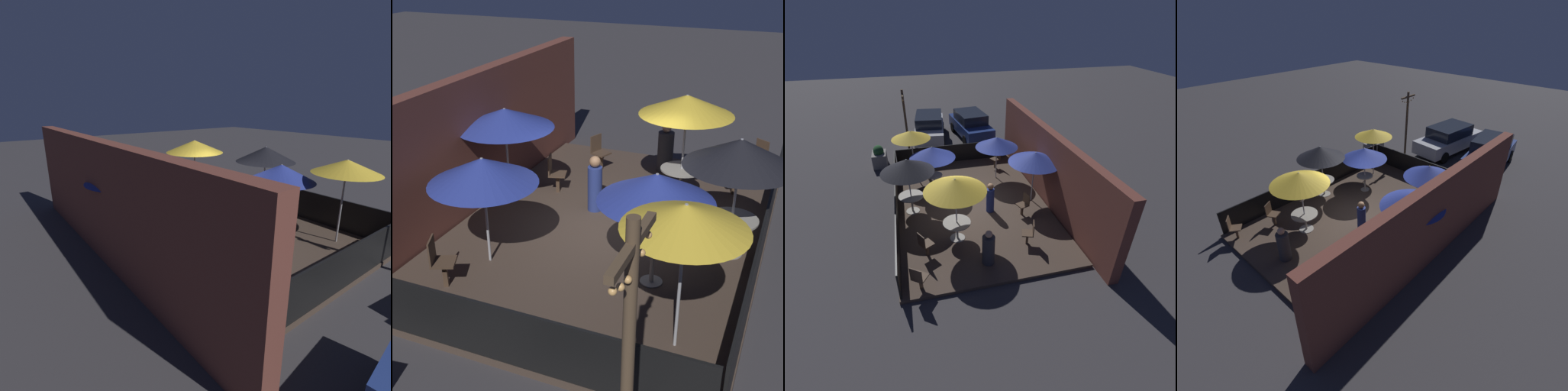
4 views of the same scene
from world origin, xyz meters
TOP-DOWN VIEW (x-y plane):
  - ground_plane at (0.00, 0.00)m, footprint 60.00×60.00m
  - patio_deck at (0.00, 0.00)m, footprint 8.86×6.16m
  - building_wall at (0.00, 3.31)m, footprint 10.46×0.36m
  - fence_front at (0.00, -3.04)m, footprint 8.66×0.05m
  - fence_side_left at (-4.38, 0.00)m, footprint 0.05×5.96m
  - patio_umbrella_0 at (-1.63, -1.34)m, footprint 1.98×1.98m
  - patio_umbrella_1 at (-0.10, -2.44)m, footprint 2.05×2.05m
  - patio_umbrella_2 at (2.04, -0.97)m, footprint 2.11×2.11m
  - patio_umbrella_3 at (-3.10, -2.14)m, footprint 1.79×1.79m
  - patio_umbrella_4 at (0.25, 2.59)m, footprint 2.15×2.15m
  - patio_umbrella_5 at (-2.09, 1.69)m, footprint 1.98×1.98m
  - dining_table_0 at (-1.63, -1.34)m, footprint 0.73×0.73m
  - dining_table_1 at (-0.10, -2.44)m, footprint 0.99×0.99m
  - dining_table_2 at (2.04, -0.97)m, footprint 0.99×0.99m
  - patio_chair_0 at (2.93, 1.43)m, footprint 0.51×0.51m
  - patio_chair_1 at (1.18, 1.88)m, footprint 0.50×0.50m
  - patio_chair_2 at (-3.14, 2.00)m, footprint 0.53×0.53m
  - patio_chair_3 at (2.71, -2.16)m, footprint 0.54×0.54m
  - patio_chair_4 at (4.10, -2.46)m, footprint 0.56×0.56m
  - patron_0 at (3.48, -0.20)m, footprint 0.49×0.49m
  - patron_1 at (0.64, 0.64)m, footprint 0.44×0.44m
  - light_post at (-5.93, -2.28)m, footprint 1.10×0.12m

SIDE VIEW (x-z plane):
  - ground_plane at x=0.00m, z-range 0.00..0.00m
  - patio_deck at x=0.00m, z-range 0.00..0.12m
  - fence_front at x=0.00m, z-range 0.12..1.07m
  - fence_side_left at x=-4.38m, z-range 0.12..1.07m
  - patio_chair_0 at x=2.93m, z-range 0.16..1.07m
  - patio_chair_4 at x=4.10m, z-range 0.16..1.08m
  - patio_chair_1 at x=1.18m, z-range 0.16..1.08m
  - patio_chair_2 at x=-3.14m, z-range 0.17..1.11m
  - patio_chair_3 at x=2.71m, z-range 0.17..1.13m
  - patron_0 at x=3.48m, z-range 0.05..1.33m
  - dining_table_2 at x=2.04m, z-range 0.34..1.06m
  - dining_table_0 at x=-1.63m, z-range 0.33..1.08m
  - patron_1 at x=0.64m, z-range 0.08..1.36m
  - dining_table_1 at x=-0.10m, z-range 0.35..1.09m
  - building_wall at x=0.00m, z-range 0.00..3.08m
  - patio_umbrella_5 at x=-2.09m, z-range 0.91..2.99m
  - patio_umbrella_0 at x=-1.63m, z-range 0.91..3.00m
  - light_post at x=-5.93m, z-range 0.23..3.90m
  - patio_umbrella_4 at x=0.25m, z-range 1.02..3.25m
  - patio_umbrella_1 at x=-0.10m, z-range 1.02..3.35m
  - patio_umbrella_3 at x=-3.10m, z-range 1.10..3.46m
  - patio_umbrella_2 at x=2.04m, z-range 1.12..3.57m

